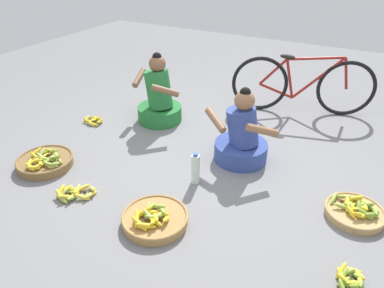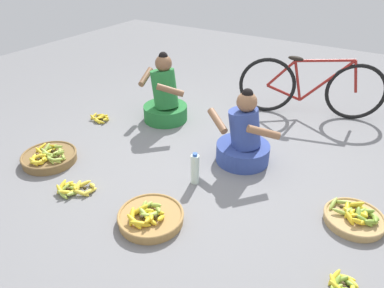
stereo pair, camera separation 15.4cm
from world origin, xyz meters
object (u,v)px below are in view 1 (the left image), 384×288
object	(u,v)px
loose_bananas_near_vendor	(94,121)
banana_basket_back_right	(45,161)
bicycle_leaning	(302,85)
banana_basket_front_center	(355,211)
vendor_woman_front	(241,138)
loose_bananas_mid_right	(74,193)
loose_bananas_front_right	(351,280)
water_bottle	(196,169)
vendor_woman_behind	(159,100)
banana_basket_front_left	(155,218)

from	to	relation	value
loose_bananas_near_vendor	banana_basket_back_right	bearing A→B (deg)	-76.04
bicycle_leaning	loose_bananas_near_vendor	distance (m)	2.54
banana_basket_front_center	bicycle_leaning	bearing A→B (deg)	117.45
vendor_woman_front	banana_basket_front_center	size ratio (longest dim) A/B	1.64
bicycle_leaning	loose_bananas_mid_right	distance (m)	2.91
bicycle_leaning	loose_bananas_near_vendor	bearing A→B (deg)	-144.41
bicycle_leaning	loose_bananas_mid_right	world-z (taller)	bicycle_leaning
vendor_woman_front	loose_bananas_mid_right	size ratio (longest dim) A/B	2.29
loose_bananas_front_right	water_bottle	world-z (taller)	water_bottle
banana_basket_back_right	loose_bananas_near_vendor	bearing A→B (deg)	103.96
vendor_woman_behind	banana_basket_front_center	xyz separation A→B (m)	(2.29, -0.68, -0.22)
loose_bananas_near_vendor	loose_bananas_mid_right	size ratio (longest dim) A/B	0.79
vendor_woman_front	banana_basket_front_center	bearing A→B (deg)	-17.12
vendor_woman_front	water_bottle	xyz separation A→B (m)	(-0.21, -0.56, -0.09)
vendor_woman_front	banana_basket_back_right	world-z (taller)	vendor_woman_front
vendor_woman_front	loose_bananas_near_vendor	bearing A→B (deg)	-177.01
vendor_woman_front	vendor_woman_behind	bearing A→B (deg)	163.82
banana_basket_front_center	loose_bananas_front_right	distance (m)	0.69
banana_basket_front_center	water_bottle	size ratio (longest dim) A/B	1.51
banana_basket_front_left	loose_bananas_near_vendor	size ratio (longest dim) A/B	2.00
loose_bananas_front_right	water_bottle	distance (m)	1.47
banana_basket_front_left	water_bottle	world-z (taller)	water_bottle
banana_basket_front_left	loose_bananas_mid_right	world-z (taller)	banana_basket_front_left
bicycle_leaning	loose_bananas_near_vendor	world-z (taller)	bicycle_leaning
banana_basket_back_right	loose_bananas_near_vendor	world-z (taller)	banana_basket_back_right
banana_basket_back_right	loose_bananas_mid_right	bearing A→B (deg)	-19.83
bicycle_leaning	water_bottle	world-z (taller)	bicycle_leaning
banana_basket_front_left	loose_bananas_near_vendor	xyz separation A→B (m)	(-1.60, 1.08, -0.02)
vendor_woman_front	water_bottle	bearing A→B (deg)	-110.26
vendor_woman_behind	bicycle_leaning	bearing A→B (deg)	36.41
bicycle_leaning	banana_basket_back_right	size ratio (longest dim) A/B	3.06
vendor_woman_behind	banana_basket_front_left	xyz separation A→B (m)	(0.95, -1.52, -0.21)
vendor_woman_front	loose_bananas_near_vendor	distance (m)	1.84
banana_basket_front_center	loose_bananas_mid_right	size ratio (longest dim) A/B	1.40
banana_basket_back_right	loose_bananas_front_right	world-z (taller)	banana_basket_back_right
vendor_woman_front	banana_basket_front_center	world-z (taller)	vendor_woman_front
loose_bananas_front_right	loose_bananas_near_vendor	bearing A→B (deg)	162.70
bicycle_leaning	banana_basket_front_left	xyz separation A→B (m)	(-0.45, -2.55, -0.31)
loose_bananas_front_right	vendor_woman_front	bearing A→B (deg)	138.86
vendor_woman_behind	water_bottle	size ratio (longest dim) A/B	2.69
bicycle_leaning	banana_basket_front_center	size ratio (longest dim) A/B	3.51
bicycle_leaning	loose_bananas_front_right	xyz separation A→B (m)	(0.96, -2.41, -0.33)
banana_basket_front_left	loose_bananas_front_right	bearing A→B (deg)	5.97
bicycle_leaning	banana_basket_front_left	distance (m)	2.61
vendor_woman_front	loose_bananas_mid_right	xyz separation A→B (m)	(-1.02, -1.23, -0.21)
vendor_woman_behind	banana_basket_front_center	world-z (taller)	vendor_woman_behind
water_bottle	vendor_woman_front	bearing A→B (deg)	69.74
loose_bananas_front_right	banana_basket_front_center	bearing A→B (deg)	95.28
loose_bananas_mid_right	loose_bananas_front_right	size ratio (longest dim) A/B	1.21
vendor_woman_behind	banana_basket_back_right	xyz separation A→B (m)	(-0.42, -1.36, -0.21)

